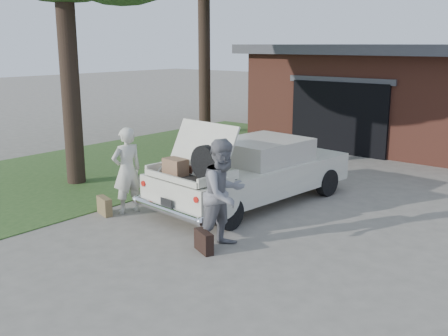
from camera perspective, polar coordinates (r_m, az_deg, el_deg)
The scene contains 7 objects.
ground at distance 9.52m, azimuth -2.31°, elevation -7.10°, with size 90.00×90.00×0.00m, color gray.
grass_strip at distance 15.34m, azimuth -10.24°, elevation 0.67°, with size 6.00×16.00×0.02m, color #2D4C1E.
sedan at distance 11.10m, azimuth 3.09°, elevation -0.37°, with size 2.28×4.89×1.87m.
woman_left at distance 10.61m, azimuth -10.51°, elevation -0.26°, with size 0.63×0.42×1.74m, color beige.
woman_right at distance 8.61m, azimuth -0.00°, elevation -2.85°, with size 0.90×0.70×1.85m, color gray.
suitcase_left at distance 10.73m, azimuth -12.88°, elevation -4.05°, with size 0.46×0.15×0.36m, color olive.
suitcase_right at distance 8.66m, azimuth -2.22°, elevation -8.00°, with size 0.46×0.15×0.36m, color black.
Camera 1 is at (5.95, -6.64, 3.34)m, focal length 42.00 mm.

